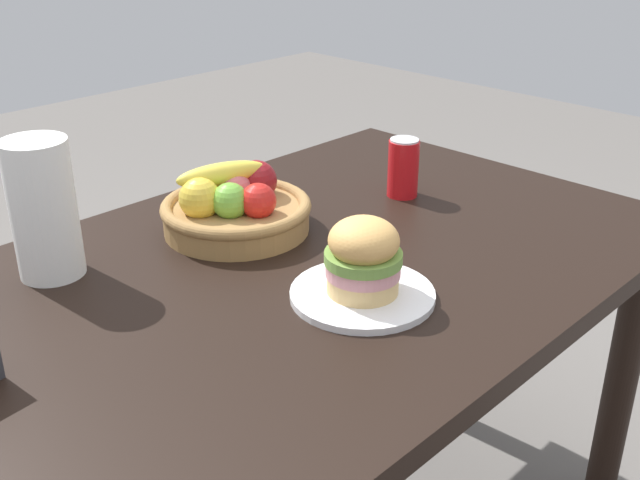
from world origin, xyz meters
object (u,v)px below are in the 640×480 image
plate (362,294)px  fruit_basket (236,207)px  paper_towel_roll (43,209)px  sandwich (363,256)px  soda_can (403,168)px

plate → fruit_basket: size_ratio=0.82×
fruit_basket → paper_towel_roll: paper_towel_roll is taller
sandwich → fruit_basket: (0.03, 0.35, -0.03)m
soda_can → paper_towel_roll: (-0.71, 0.20, 0.06)m
soda_can → fruit_basket: bearing=162.5°
sandwich → paper_towel_roll: 0.54m
plate → soda_can: size_ratio=1.88×
sandwich → paper_towel_roll: paper_towel_roll is taller
plate → soda_can: (0.40, 0.24, 0.06)m
sandwich → paper_towel_roll: bearing=125.1°
soda_can → sandwich: bearing=-149.2°
sandwich → fruit_basket: 0.36m
sandwich → soda_can: bearing=30.8°
sandwich → plate: bearing=76.0°
plate → soda_can: soda_can is taller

